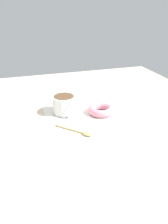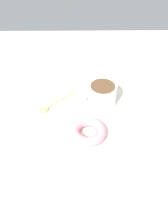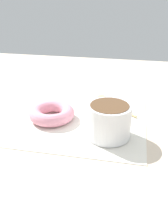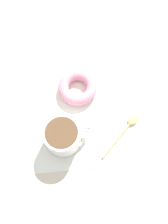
# 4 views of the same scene
# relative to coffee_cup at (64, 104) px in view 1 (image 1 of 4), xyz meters

# --- Properties ---
(ground_plane) EXTENTS (1.20, 1.20, 0.02)m
(ground_plane) POSITION_rel_coffee_cup_xyz_m (0.07, -0.05, -0.05)
(ground_plane) COLOR beige
(napkin) EXTENTS (0.28, 0.28, 0.00)m
(napkin) POSITION_rel_coffee_cup_xyz_m (0.06, -0.06, -0.04)
(napkin) COLOR white
(napkin) RESTS_ON ground_plane
(coffee_cup) EXTENTS (0.09, 0.12, 0.07)m
(coffee_cup) POSITION_rel_coffee_cup_xyz_m (0.00, 0.00, 0.00)
(coffee_cup) COLOR white
(coffee_cup) RESTS_ON napkin
(donut) EXTENTS (0.11, 0.11, 0.03)m
(donut) POSITION_rel_coffee_cup_xyz_m (0.14, -0.05, -0.02)
(donut) COLOR pink
(donut) RESTS_ON napkin
(spoon) EXTENTS (0.12, 0.12, 0.01)m
(spoon) POSITION_rel_coffee_cup_xyz_m (0.02, -0.17, -0.03)
(spoon) COLOR #D8B772
(spoon) RESTS_ON napkin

